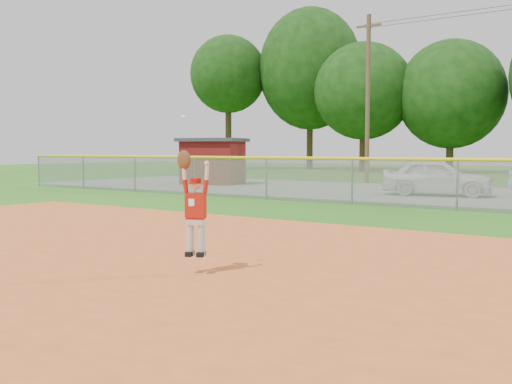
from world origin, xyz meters
TOP-DOWN VIEW (x-y plane):
  - ground at (0.00, 0.00)m, footprint 120.00×120.00m
  - clay_infield at (0.00, -3.00)m, footprint 24.00×16.00m
  - parking_strip at (0.00, 16.00)m, footprint 44.00×10.00m
  - car_white_a at (-2.06, 14.94)m, footprint 4.31×2.37m
  - utility_shed at (-13.86, 15.96)m, footprint 3.67×3.16m
  - outfield_fence at (0.00, 10.00)m, footprint 40.06×0.10m
  - ballplayer at (-0.71, -0.95)m, footprint 0.48×0.28m

SIDE VIEW (x-z plane):
  - ground at x=0.00m, z-range 0.00..0.00m
  - parking_strip at x=0.00m, z-range 0.00..0.03m
  - clay_infield at x=0.00m, z-range 0.00..0.04m
  - car_white_a at x=-2.06m, z-range 0.03..1.42m
  - outfield_fence at x=0.00m, z-range 0.11..1.66m
  - ballplayer at x=-0.71m, z-range 0.04..2.02m
  - utility_shed at x=-13.86m, z-range 0.02..2.40m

